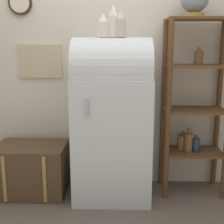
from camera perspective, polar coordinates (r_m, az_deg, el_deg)
The scene contains 9 objects.
ground_plane at distance 2.89m, azimuth -0.11°, elevation -17.02°, with size 12.00×12.00×0.00m, color #60564C.
wall_back at distance 3.09m, azimuth 0.10°, elevation 11.15°, with size 7.00×0.09×2.70m.
refrigerator at distance 2.85m, azimuth 0.02°, elevation -0.94°, with size 0.70×0.62×1.47m.
suitcase_trunk at distance 3.14m, azimuth -14.47°, elevation -10.05°, with size 0.66×0.48×0.48m.
shelf_unit at distance 2.99m, azimuth 14.84°, elevation 1.77°, with size 0.59×0.36×1.64m.
globe at distance 2.96m, azimuth 14.87°, elevation 19.26°, with size 0.25×0.25×0.29m.
vase_left at distance 2.78m, azimuth -1.61°, elevation 15.41°, with size 0.11×0.11×0.20m.
vase_center at distance 2.78m, azimuth 0.26°, elevation 16.15°, with size 0.09×0.09×0.28m.
vase_right at distance 2.76m, azimuth 1.61°, elevation 15.74°, with size 0.09×0.09×0.23m.
Camera 1 is at (0.07, -2.51, 1.42)m, focal length 50.00 mm.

